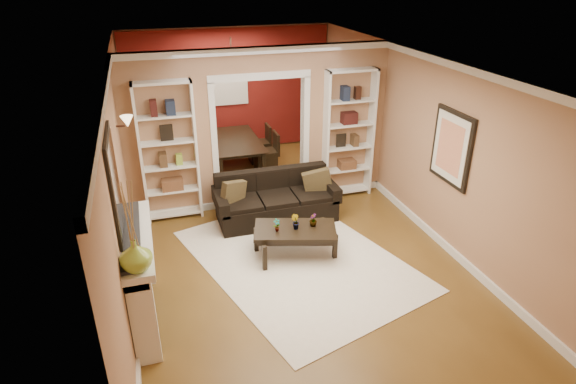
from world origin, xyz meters
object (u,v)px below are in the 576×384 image
object	(u,v)px
coffee_table	(295,242)
bookshelf_left	(169,153)
fireplace	(143,278)
dining_table	(236,154)
sofa	(276,198)
bookshelf_right	(348,135)

from	to	relation	value
coffee_table	bookshelf_left	distance (m)	2.51
fireplace	dining_table	distance (m)	4.71
bookshelf_left	fireplace	distance (m)	2.65
fireplace	dining_table	bearing A→B (deg)	65.59
sofa	bookshelf_left	size ratio (longest dim) A/B	0.87
dining_table	bookshelf_left	bearing A→B (deg)	141.33
sofa	bookshelf_right	size ratio (longest dim) A/B	0.87
bookshelf_left	dining_table	distance (m)	2.40
coffee_table	bookshelf_left	size ratio (longest dim) A/B	0.51
coffee_table	fireplace	size ratio (longest dim) A/B	0.69
coffee_table	sofa	bearing A→B (deg)	104.76
sofa	bookshelf_right	world-z (taller)	bookshelf_right
dining_table	fireplace	bearing A→B (deg)	155.59
fireplace	sofa	bearing A→B (deg)	42.20
bookshelf_right	sofa	bearing A→B (deg)	-158.72
coffee_table	bookshelf_left	xyz separation A→B (m)	(-1.57, 1.72, 0.93)
bookshelf_left	coffee_table	bearing A→B (deg)	-47.54
coffee_table	dining_table	bearing A→B (deg)	109.38
bookshelf_left	bookshelf_right	xyz separation A→B (m)	(3.10, 0.00, 0.00)
sofa	bookshelf_right	xyz separation A→B (m)	(1.49, 0.58, 0.76)
sofa	dining_table	xyz separation A→B (m)	(-0.21, 2.33, -0.07)
bookshelf_right	fireplace	size ratio (longest dim) A/B	1.35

